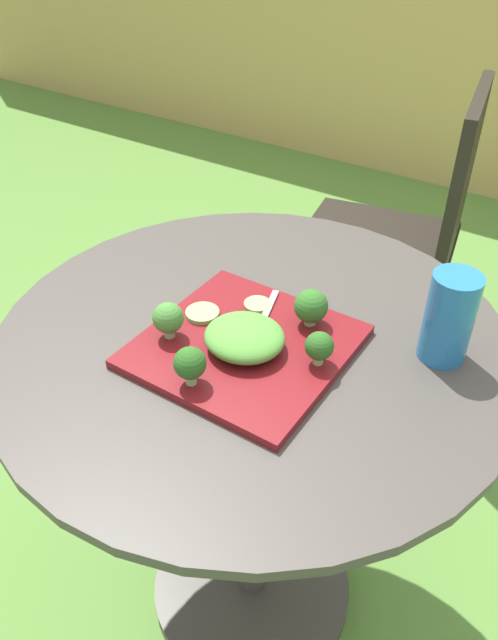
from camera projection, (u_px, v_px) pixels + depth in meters
ground_plane at (252, 590)px, 1.41m from camera, size 12.00×12.00×0.00m
patio_table at (252, 462)px, 1.14m from camera, size 0.81×0.81×0.76m
patio_chair at (411, 223)px, 1.72m from camera, size 0.52×0.52×0.90m
salad_plate at (245, 346)px, 0.91m from camera, size 0.29×0.29×0.01m
drinking_glass at (448, 322)px, 0.87m from camera, size 0.07×0.07×0.14m
fork at (259, 324)px, 0.94m from camera, size 0.06×0.15×0.00m
lettuce_mound at (245, 337)px, 0.89m from camera, size 0.12×0.11×0.04m
broccoli_floret_0 at (311, 306)px, 0.93m from camera, size 0.05×0.05×0.06m
broccoli_floret_1 at (168, 318)px, 0.90m from camera, size 0.05×0.05×0.06m
broccoli_floret_2 at (319, 347)px, 0.85m from camera, size 0.04×0.04×0.05m
broccoli_floret_3 at (188, 363)px, 0.82m from camera, size 0.05×0.05×0.06m
cucumber_slice_0 at (202, 313)px, 0.96m from camera, size 0.05×0.05×0.01m
cucumber_slice_1 at (257, 305)px, 0.98m from camera, size 0.04×0.04×0.01m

